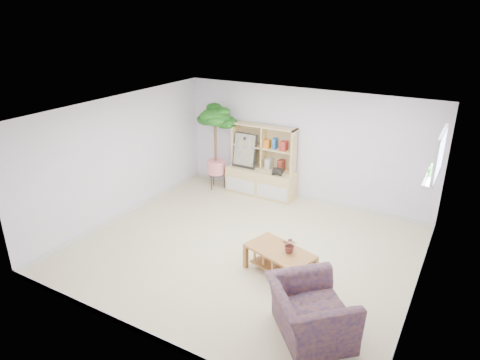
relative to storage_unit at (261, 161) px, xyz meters
The scene contains 14 objects.
floor 2.52m from the storage_unit, 69.12° to the right, with size 5.50×5.00×0.01m, color beige.
ceiling 2.89m from the storage_unit, 69.12° to the right, with size 5.50×5.00×0.01m, color white.
walls 2.43m from the storage_unit, 69.12° to the right, with size 5.51×5.01×2.40m.
baseboard 2.51m from the storage_unit, 69.12° to the right, with size 5.50×5.00×0.10m, color silver, non-canonical shape.
window 4.13m from the storage_unit, 24.59° to the right, with size 0.10×0.98×0.68m, color #D2E4FF, non-canonical shape.
window_sill 3.99m from the storage_unit, 24.95° to the right, with size 0.14×1.00×0.04m, color silver.
storage_unit is the anchor object (origin of this frame).
poster 0.44m from the storage_unit, behind, with size 0.56×0.13×0.77m, color yellow, non-canonical shape.
toy_truck 0.47m from the storage_unit, 13.06° to the right, with size 0.29×0.20×0.15m, color black, non-canonical shape.
coffee_table 3.16m from the storage_unit, 57.45° to the right, with size 1.05×0.58×0.43m, color brown, non-canonical shape.
table_plant 3.20m from the storage_unit, 54.87° to the right, with size 0.23×0.20×0.26m, color #185220.
floor_tree 1.09m from the storage_unit, 169.85° to the right, with size 0.72×0.72×1.95m, color #115B12, non-canonical shape.
armchair 4.48m from the storage_unit, 54.80° to the right, with size 1.07×0.93×0.79m, color #1C1B4F.
sill_plant 4.05m from the storage_unit, 26.02° to the right, with size 0.12×0.10×0.22m, color #115B12.
Camera 1 is at (3.12, -5.62, 3.89)m, focal length 32.00 mm.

